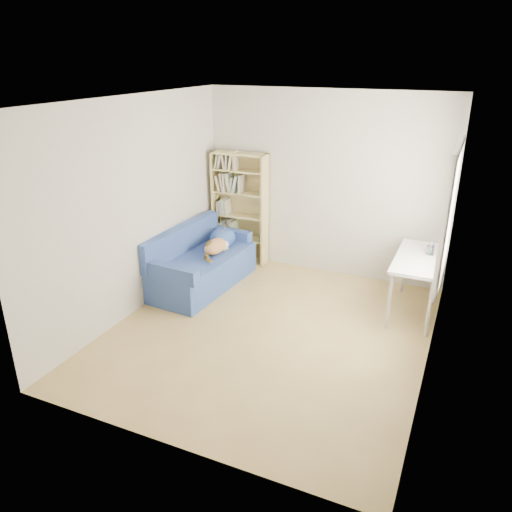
{
  "coord_description": "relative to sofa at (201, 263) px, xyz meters",
  "views": [
    {
      "loc": [
        1.92,
        -4.68,
        3.02
      ],
      "look_at": [
        -0.25,
        0.19,
        0.85
      ],
      "focal_mm": 35.0,
      "sensor_mm": 36.0,
      "label": 1
    }
  ],
  "objects": [
    {
      "name": "ground",
      "position": [
        1.36,
        -0.83,
        -0.32
      ],
      "size": [
        4.0,
        4.0,
        0.0
      ],
      "primitive_type": "plane",
      "color": "#A9894C",
      "rests_on": "ground"
    },
    {
      "name": "room_shell",
      "position": [
        1.46,
        -0.79,
        1.31
      ],
      "size": [
        3.54,
        4.04,
        2.62
      ],
      "color": "silver",
      "rests_on": "ground"
    },
    {
      "name": "sofa",
      "position": [
        0.0,
        0.0,
        0.0
      ],
      "size": [
        0.92,
        1.73,
        0.83
      ],
      "rotation": [
        0.0,
        0.0,
        -0.07
      ],
      "color": "navy",
      "rests_on": "ground"
    },
    {
      "name": "bookshelf",
      "position": [
        0.11,
        1.03,
        0.46
      ],
      "size": [
        0.85,
        0.26,
        1.69
      ],
      "color": "tan",
      "rests_on": "ground"
    },
    {
      "name": "desk",
      "position": [
        2.82,
        0.36,
        0.35
      ],
      "size": [
        0.54,
        1.18,
        0.75
      ],
      "color": "white",
      "rests_on": "ground"
    },
    {
      "name": "pen_cup",
      "position": [
        2.93,
        0.51,
        0.49
      ],
      "size": [
        0.09,
        0.09,
        0.18
      ],
      "color": "white",
      "rests_on": "desk"
    }
  ]
}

